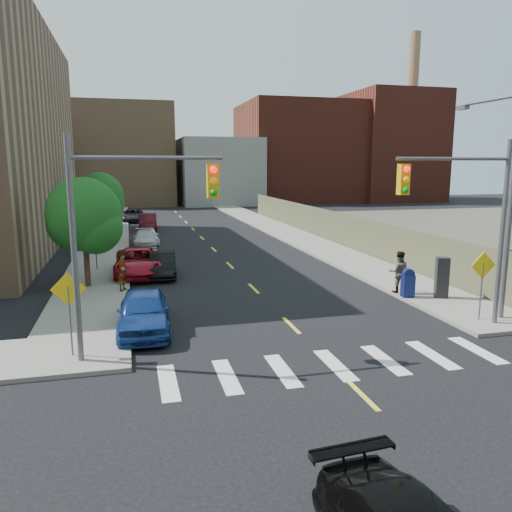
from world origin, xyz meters
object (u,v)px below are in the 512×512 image
parked_car_silver (145,238)px  payphone (442,278)px  mailbox (408,283)px  pedestrian_west (122,272)px  parked_car_blue (144,311)px  pedestrian_east (399,272)px  parked_car_white (148,236)px  parked_car_black (163,265)px  parked_car_grey (133,215)px  parked_car_maroon (148,222)px  parked_car_red (138,262)px

parked_car_silver → payphone: bearing=-55.0°
mailbox → pedestrian_west: 13.36m
parked_car_silver → payphone: size_ratio=2.26×
parked_car_blue → mailbox: 11.90m
parked_car_blue → pedestrian_east: 12.04m
parked_car_white → pedestrian_east: bearing=-61.3°
parked_car_black → parked_car_grey: 28.06m
parked_car_maroon → mailbox: (10.50, -28.37, 0.03)m
mailbox → pedestrian_west: pedestrian_west is taller
parked_car_black → parked_car_silver: size_ratio=0.96×
parked_car_white → payphone: payphone is taller
parked_car_silver → parked_car_white: bearing=77.7°
parked_car_maroon → parked_car_red: bearing=-92.2°
payphone → pedestrian_west: (-14.01, 4.90, -0.00)m
parked_car_blue → pedestrian_east: bearing=13.8°
parked_car_red → pedestrian_east: pedestrian_east is taller
parked_car_black → parked_car_red: parked_car_red is taller
pedestrian_east → pedestrian_west: bearing=4.4°
parked_car_red → parked_car_grey: size_ratio=1.10×
parked_car_blue → parked_car_maroon: bearing=90.0°
parked_car_red → parked_car_maroon: parked_car_red is taller
parked_car_black → parked_car_maroon: 20.67m
parked_car_blue → parked_car_red: size_ratio=0.84×
parked_car_silver → pedestrian_west: size_ratio=2.27×
parked_car_maroon → parked_car_grey: parked_car_maroon is taller
parked_car_red → pedestrian_west: pedestrian_west is taller
parked_car_maroon → payphone: size_ratio=2.48×
parked_car_black → mailbox: size_ratio=3.06×
parked_car_black → parked_car_red: (-1.30, 0.63, 0.10)m
parked_car_red → parked_car_grey: 27.40m
parked_car_red → payphone: size_ratio=2.95×
parked_car_silver → parked_car_maroon: (0.58, 9.88, 0.15)m
mailbox → parked_car_maroon: bearing=115.3°
parked_car_maroon → pedestrian_east: 29.47m
parked_car_silver → parked_car_white: parked_car_white is taller
parked_car_black → pedestrian_west: pedestrian_west is taller
pedestrian_west → pedestrian_east: pedestrian_east is taller
parked_car_white → parked_car_grey: bearing=91.8°
mailbox → parked_car_white: bearing=124.1°
mailbox → pedestrian_east: (0.00, 0.83, 0.35)m
mailbox → pedestrian_east: 0.90m
parked_car_white → parked_car_maroon: bearing=86.3°
parked_car_silver → pedestrian_west: bearing=-94.5°
parked_car_maroon → parked_car_black: bearing=-88.5°
parked_car_grey → pedestrian_west: pedestrian_west is taller
parked_car_black → parked_car_grey: size_ratio=0.81×
parked_car_silver → pedestrian_east: 20.86m
parked_car_red → parked_car_silver: size_ratio=1.30×
parked_car_red → pedestrian_east: 13.98m
mailbox → pedestrian_east: pedestrian_east is taller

